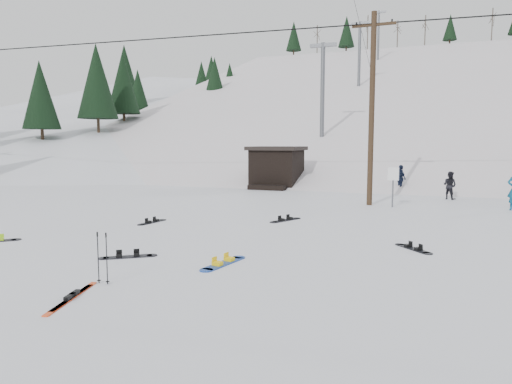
% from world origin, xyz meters
% --- Properties ---
extents(ground, '(200.00, 200.00, 0.00)m').
position_xyz_m(ground, '(0.00, 0.00, 0.00)').
color(ground, white).
rests_on(ground, ground).
extents(ski_slope, '(60.00, 85.24, 65.97)m').
position_xyz_m(ski_slope, '(0.00, 55.00, -12.00)').
color(ski_slope, silver).
rests_on(ski_slope, ground).
extents(ridge_left, '(47.54, 95.03, 58.38)m').
position_xyz_m(ridge_left, '(-36.00, 48.00, -11.00)').
color(ridge_left, white).
rests_on(ridge_left, ground).
extents(treeline_left, '(20.00, 64.00, 10.00)m').
position_xyz_m(treeline_left, '(-34.00, 40.00, 0.00)').
color(treeline_left, black).
rests_on(treeline_left, ground).
extents(treeline_crest, '(50.00, 6.00, 10.00)m').
position_xyz_m(treeline_crest, '(0.00, 86.00, 0.00)').
color(treeline_crest, black).
rests_on(treeline_crest, ski_slope).
extents(utility_pole, '(2.00, 0.26, 9.00)m').
position_xyz_m(utility_pole, '(2.00, 14.00, 4.68)').
color(utility_pole, '#3A2819').
rests_on(utility_pole, ground).
extents(trail_sign, '(0.50, 0.09, 1.85)m').
position_xyz_m(trail_sign, '(3.10, 13.58, 1.27)').
color(trail_sign, '#595B60').
rests_on(trail_sign, ground).
extents(lift_hut, '(3.40, 4.10, 2.75)m').
position_xyz_m(lift_hut, '(-5.00, 20.94, 1.36)').
color(lift_hut, black).
rests_on(lift_hut, ground).
extents(lift_tower_near, '(2.20, 0.36, 8.00)m').
position_xyz_m(lift_tower_near, '(-4.00, 30.00, 7.86)').
color(lift_tower_near, '#595B60').
rests_on(lift_tower_near, ski_slope).
extents(lift_tower_mid, '(2.20, 0.36, 8.00)m').
position_xyz_m(lift_tower_mid, '(-4.00, 50.00, 14.36)').
color(lift_tower_mid, '#595B60').
rests_on(lift_tower_mid, ski_slope).
extents(lift_tower_far, '(2.20, 0.36, 8.00)m').
position_xyz_m(lift_tower_far, '(-4.00, 70.00, 20.86)').
color(lift_tower_far, '#595B60').
rests_on(lift_tower_far, ski_slope).
extents(hero_snowboard, '(0.56, 1.68, 0.12)m').
position_xyz_m(hero_snowboard, '(0.03, 1.66, 0.03)').
color(hero_snowboard, '#1942A6').
rests_on(hero_snowboard, ground).
extents(hero_skis, '(0.63, 1.87, 0.10)m').
position_xyz_m(hero_skis, '(-1.62, -1.63, 0.03)').
color(hero_skis, red).
rests_on(hero_skis, ground).
extents(ski_poles, '(0.30, 0.08, 1.10)m').
position_xyz_m(ski_poles, '(-1.68, -0.67, 0.56)').
color(ski_poles, black).
rests_on(ski_poles, ground).
extents(board_scatter_a, '(1.26, 0.99, 0.10)m').
position_xyz_m(board_scatter_a, '(-2.57, 1.38, 0.03)').
color(board_scatter_a, black).
rests_on(board_scatter_a, ground).
extents(board_scatter_b, '(0.44, 1.46, 0.10)m').
position_xyz_m(board_scatter_b, '(-4.96, 6.07, 0.03)').
color(board_scatter_b, black).
rests_on(board_scatter_b, ground).
extents(board_scatter_d, '(1.04, 1.13, 0.10)m').
position_xyz_m(board_scatter_d, '(4.32, 4.99, 0.03)').
color(board_scatter_d, black).
rests_on(board_scatter_d, ground).
extents(board_scatter_f, '(0.86, 1.48, 0.11)m').
position_xyz_m(board_scatter_f, '(-0.43, 8.27, 0.03)').
color(board_scatter_f, black).
rests_on(board_scatter_f, ground).
extents(skier_dark, '(0.91, 0.86, 1.48)m').
position_xyz_m(skier_dark, '(5.68, 17.80, 0.74)').
color(skier_dark, black).
rests_on(skier_dark, ground).
extents(skier_navy, '(0.90, 1.03, 1.66)m').
position_xyz_m(skier_navy, '(3.04, 20.37, 0.83)').
color(skier_navy, '#17203A').
rests_on(skier_navy, ground).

